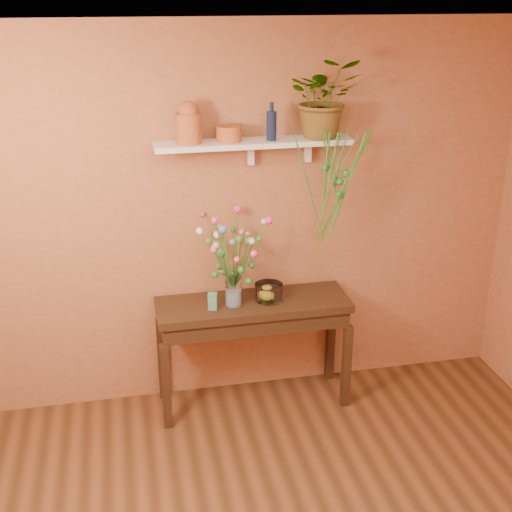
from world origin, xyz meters
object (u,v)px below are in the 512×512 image
(glass_vase, at_px, (233,292))
(glass_bowl, at_px, (269,293))
(sideboard, at_px, (253,316))
(blue_bottle, at_px, (271,125))
(bouquet, at_px, (233,244))
(spider_plant, at_px, (324,98))
(terracotta_jug, at_px, (189,123))

(glass_vase, relative_size, glass_bowl, 1.17)
(sideboard, bearing_deg, blue_bottle, 29.43)
(glass_bowl, bearing_deg, glass_vase, -173.67)
(bouquet, distance_m, glass_bowl, 0.47)
(sideboard, distance_m, glass_bowl, 0.21)
(glass_vase, height_order, glass_bowl, glass_vase)
(spider_plant, bearing_deg, blue_bottle, -176.03)
(spider_plant, bearing_deg, terracotta_jug, -179.43)
(terracotta_jug, xyz_separation_m, blue_bottle, (0.53, -0.02, -0.03))
(blue_bottle, relative_size, spider_plant, 0.48)
(spider_plant, distance_m, bouquet, 1.14)
(glass_bowl, bearing_deg, blue_bottle, 71.36)
(sideboard, xyz_separation_m, blue_bottle, (0.14, 0.08, 1.33))
(glass_bowl, bearing_deg, sideboard, 179.59)
(blue_bottle, distance_m, glass_bowl, 1.16)
(blue_bottle, bearing_deg, sideboard, -150.57)
(spider_plant, relative_size, glass_vase, 2.23)
(terracotta_jug, relative_size, glass_vase, 1.16)
(blue_bottle, distance_m, spider_plant, 0.39)
(terracotta_jug, xyz_separation_m, glass_vase, (0.25, -0.12, -1.15))
(spider_plant, height_order, glass_vase, spider_plant)
(bouquet, height_order, glass_bowl, bouquet)
(sideboard, bearing_deg, glass_vase, -168.51)
(sideboard, distance_m, spider_plant, 1.58)
(glass_bowl, bearing_deg, bouquet, -175.19)
(sideboard, distance_m, blue_bottle, 1.34)
(sideboard, distance_m, terracotta_jug, 1.42)
(spider_plant, bearing_deg, sideboard, -168.27)
(terracotta_jug, distance_m, blue_bottle, 0.54)
(blue_bottle, distance_m, bouquet, 0.82)
(glass_vase, xyz_separation_m, glass_bowl, (0.26, 0.03, -0.04))
(blue_bottle, xyz_separation_m, bouquet, (-0.28, -0.10, -0.77))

